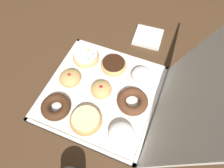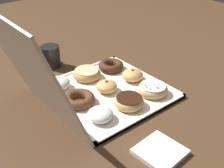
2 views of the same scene
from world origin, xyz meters
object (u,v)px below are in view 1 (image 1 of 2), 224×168
donut_box (101,93)px  glazed_ring_donut_5 (86,120)px  jelly_filled_donut_4 (101,88)px  napkin_stack (148,37)px  jelly_filled_donut_1 (70,78)px  powdered_filled_donut_6 (142,75)px  chocolate_cake_ring_donut_7 (132,102)px  chocolate_frosted_donut_3 (113,65)px  chocolate_cake_ring_donut_2 (56,107)px  powdered_filled_donut_8 (121,134)px  sprinkle_donut_0 (86,57)px

donut_box → glazed_ring_donut_5: size_ratio=3.67×
jelly_filled_donut_4 → napkin_stack: bearing=166.7°
jelly_filled_donut_1 → powdered_filled_donut_6: (-0.13, 0.26, -0.00)m
donut_box → jelly_filled_donut_1: (0.00, -0.14, 0.03)m
donut_box → chocolate_cake_ring_donut_7: bearing=88.6°
chocolate_frosted_donut_3 → chocolate_cake_ring_donut_7: bearing=45.1°
chocolate_cake_ring_donut_2 → powdered_filled_donut_8: 0.26m
jelly_filled_donut_4 → chocolate_cake_ring_donut_7: (0.01, 0.13, -0.00)m
glazed_ring_donut_5 → chocolate_cake_ring_donut_7: size_ratio=1.00×
jelly_filled_donut_4 → chocolate_cake_ring_donut_7: size_ratio=0.70×
chocolate_cake_ring_donut_2 → chocolate_frosted_donut_3: size_ratio=1.02×
chocolate_cake_ring_donut_7 → chocolate_frosted_donut_3: bearing=-134.9°
sprinkle_donut_0 → powdered_filled_donut_8: size_ratio=1.26×
chocolate_frosted_donut_3 → sprinkle_donut_0: bearing=-88.2°
jelly_filled_donut_4 → chocolate_cake_ring_donut_7: jelly_filled_donut_4 is taller
glazed_ring_donut_5 → jelly_filled_donut_4: bearing=-179.1°
chocolate_cake_ring_donut_7 → powdered_filled_donut_8: powdered_filled_donut_8 is taller
jelly_filled_donut_1 → chocolate_frosted_donut_3: bearing=134.7°
powdered_filled_donut_6 → chocolate_cake_ring_donut_7: (0.13, 0.00, -0.00)m
glazed_ring_donut_5 → powdered_filled_donut_6: 0.29m
jelly_filled_donut_1 → chocolate_frosted_donut_3: 0.19m
donut_box → powdered_filled_donut_8: powdered_filled_donut_8 is taller
sprinkle_donut_0 → jelly_filled_donut_4: 0.17m
glazed_ring_donut_5 → powdered_filled_donut_6: powdered_filled_donut_6 is taller
napkin_stack → sprinkle_donut_0: bearing=-42.0°
jelly_filled_donut_1 → chocolate_cake_ring_donut_2: (0.13, 0.01, -0.01)m
powdered_filled_donut_8 → napkin_stack: size_ratio=0.71×
sprinkle_donut_0 → chocolate_cake_ring_donut_2: 0.26m
napkin_stack → chocolate_cake_ring_donut_7: bearing=7.4°
powdered_filled_donut_8 → napkin_stack: 0.50m
chocolate_cake_ring_donut_2 → powdered_filled_donut_6: 0.36m
sprinkle_donut_0 → powdered_filled_donut_8: (0.26, 0.26, 0.00)m
chocolate_cake_ring_donut_2 → glazed_ring_donut_5: bearing=87.9°
sprinkle_donut_0 → powdered_filled_donut_6: same height
glazed_ring_donut_5 → powdered_filled_donut_8: size_ratio=1.29×
sprinkle_donut_0 → chocolate_frosted_donut_3: bearing=91.8°
sprinkle_donut_0 → glazed_ring_donut_5: 0.29m
powdered_filled_donut_6 → powdered_filled_donut_8: size_ratio=0.96×
napkin_stack → chocolate_cake_ring_donut_2: bearing=-23.2°
chocolate_cake_ring_donut_2 → jelly_filled_donut_4: bearing=137.0°
chocolate_frosted_donut_3 → powdered_filled_donut_6: bearing=88.5°
chocolate_cake_ring_donut_2 → chocolate_frosted_donut_3: bearing=154.5°
donut_box → powdered_filled_donut_8: bearing=45.0°
sprinkle_donut_0 → powdered_filled_donut_6: bearing=90.1°
donut_box → sprinkle_donut_0: 0.18m
jelly_filled_donut_1 → napkin_stack: bearing=148.7°
donut_box → chocolate_cake_ring_donut_7: chocolate_cake_ring_donut_7 is taller
chocolate_cake_ring_donut_2 → powdered_filled_donut_8: size_ratio=1.22×
chocolate_frosted_donut_3 → donut_box: bearing=1.5°
chocolate_cake_ring_donut_2 → chocolate_frosted_donut_3: 0.29m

